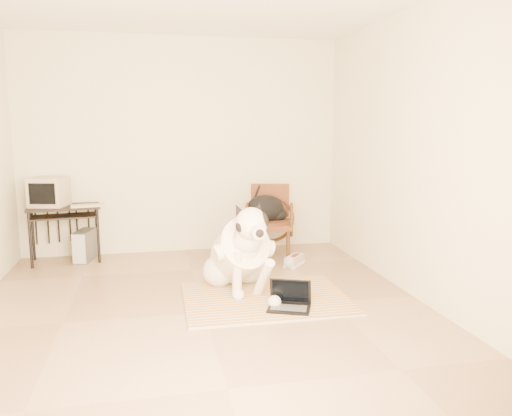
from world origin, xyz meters
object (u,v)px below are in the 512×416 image
object	(u,v)px
computer_desk	(64,214)
rattan_chair	(270,220)
laptop	(290,301)
pc_tower	(85,246)
backpack	(267,210)
dog	(240,253)
crt_monitor	(49,192)

from	to	relation	value
computer_desk	rattan_chair	xyz separation A→B (m)	(2.47, -0.13, -0.14)
laptop	pc_tower	bearing A→B (deg)	133.10
backpack	dog	bearing A→B (deg)	-113.73
rattan_chair	backpack	size ratio (longest dim) A/B	1.69
crt_monitor	backpack	size ratio (longest dim) A/B	0.89
computer_desk	rattan_chair	distance (m)	2.48
pc_tower	dog	bearing A→B (deg)	-42.31
computer_desk	backpack	bearing A→B (deg)	-3.14
dog	laptop	world-z (taller)	dog
computer_desk	crt_monitor	world-z (taller)	crt_monitor
computer_desk	backpack	world-z (taller)	backpack
dog	crt_monitor	distance (m)	2.55
laptop	rattan_chair	distance (m)	2.02
computer_desk	pc_tower	world-z (taller)	computer_desk
laptop	pc_tower	xyz separation A→B (m)	(-1.96, 2.10, 0.10)
computer_desk	crt_monitor	bearing A→B (deg)	166.64
backpack	computer_desk	bearing A→B (deg)	176.86
dog	backpack	world-z (taller)	dog
crt_monitor	laptop	bearing A→B (deg)	-42.37
laptop	rattan_chair	xyz separation A→B (m)	(0.29, 1.96, 0.36)
dog	rattan_chair	size ratio (longest dim) A/B	1.48
computer_desk	pc_tower	bearing A→B (deg)	1.98
pc_tower	backpack	bearing A→B (deg)	-3.63
backpack	pc_tower	bearing A→B (deg)	176.37
crt_monitor	pc_tower	size ratio (longest dim) A/B	1.09
dog	backpack	distance (m)	1.48
laptop	crt_monitor	xyz separation A→B (m)	(-2.33, 2.13, 0.76)
dog	backpack	bearing A→B (deg)	66.27
computer_desk	rattan_chair	size ratio (longest dim) A/B	0.99
pc_tower	backpack	size ratio (longest dim) A/B	0.82
dog	laptop	xyz separation A→B (m)	(0.33, -0.61, -0.30)
computer_desk	rattan_chair	bearing A→B (deg)	-2.91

